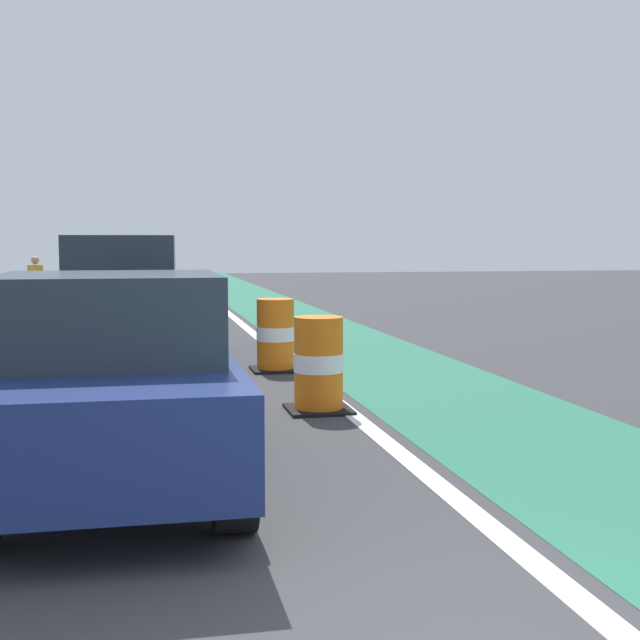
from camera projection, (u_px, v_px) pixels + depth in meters
bike_lane_strip at (349, 345)px, 16.08m from camera, size 2.50×80.00×0.01m
lane_divider_stripe at (270, 347)px, 15.77m from camera, size 0.20×80.00×0.01m
parked_sedan_nearest at (112, 384)px, 6.69m from camera, size 1.93×4.11×1.70m
parked_suv_second at (125, 298)px, 13.76m from camera, size 2.08×4.68×2.04m
parked_sedan_third at (121, 289)px, 20.17m from camera, size 2.00×4.14×1.70m
traffic_barrel_front at (319, 365)px, 9.78m from camera, size 0.73×0.73×1.09m
traffic_barrel_mid at (275, 336)px, 12.86m from camera, size 0.73×0.73×1.09m
pedestrian_crossing at (36, 287)px, 20.45m from camera, size 0.34×0.20×1.61m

